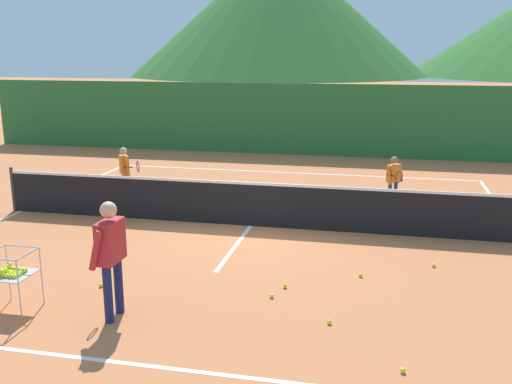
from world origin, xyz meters
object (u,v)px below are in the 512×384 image
object	(u,v)px
student_1	(394,177)
tennis_ball_1	(329,322)
tennis_ball_7	(360,275)
tennis_ball_0	(285,286)
student_0	(125,168)
tennis_ball_6	(101,285)
tennis_ball_4	(403,370)
instructor	(110,249)
ball_cart	(11,272)
tennis_net	(251,204)
tennis_ball_5	(434,265)
tennis_ball_8	(272,296)

from	to	relation	value
student_1	tennis_ball_1	world-z (taller)	student_1
tennis_ball_7	tennis_ball_0	bearing A→B (deg)	-148.13
student_0	tennis_ball_6	world-z (taller)	student_0
tennis_ball_7	student_0	bearing A→B (deg)	146.27
student_1	tennis_ball_4	world-z (taller)	student_1
instructor	ball_cart	size ratio (longest dim) A/B	1.90
tennis_ball_4	tennis_ball_6	distance (m)	4.94
tennis_net	instructor	world-z (taller)	instructor
tennis_net	instructor	distance (m)	4.81
student_0	student_1	xyz separation A→B (m)	(6.66, 0.71, -0.06)
ball_cart	tennis_ball_0	world-z (taller)	ball_cart
tennis_ball_7	tennis_ball_5	bearing A→B (deg)	30.52
student_0	tennis_ball_0	world-z (taller)	student_0
tennis_net	tennis_ball_6	distance (m)	4.12
tennis_ball_5	tennis_ball_8	size ratio (longest dim) A/B	1.00
student_0	tennis_ball_5	size ratio (longest dim) A/B	19.55
tennis_net	ball_cart	size ratio (longest dim) A/B	12.86
tennis_ball_8	tennis_ball_6	bearing A→B (deg)	-176.48
tennis_ball_6	tennis_ball_7	distance (m)	4.28
tennis_ball_5	tennis_ball_6	world-z (taller)	same
tennis_ball_1	student_1	bearing A→B (deg)	81.94
tennis_ball_5	tennis_ball_8	xyz separation A→B (m)	(-2.55, -1.88, 0.00)
tennis_ball_5	tennis_ball_7	xyz separation A→B (m)	(-1.24, -0.73, 0.00)
ball_cart	tennis_ball_8	world-z (taller)	ball_cart
tennis_ball_6	tennis_ball_5	bearing A→B (deg)	21.09
instructor	ball_cart	bearing A→B (deg)	-176.58
student_1	tennis_ball_1	size ratio (longest dim) A/B	17.98
tennis_net	tennis_ball_5	distance (m)	4.09
tennis_net	tennis_ball_6	size ratio (longest dim) A/B	170.02
tennis_ball_4	tennis_ball_8	size ratio (longest dim) A/B	1.00
tennis_ball_5	tennis_ball_8	bearing A→B (deg)	-143.58
instructor	tennis_ball_1	world-z (taller)	instructor
tennis_ball_5	student_0	bearing A→B (deg)	155.58
student_1	tennis_ball_0	world-z (taller)	student_1
tennis_ball_4	tennis_ball_6	world-z (taller)	same
instructor	tennis_ball_4	distance (m)	4.17
tennis_net	tennis_ball_8	world-z (taller)	tennis_net
instructor	ball_cart	distance (m)	1.60
tennis_net	student_1	world-z (taller)	student_1
tennis_ball_0	tennis_ball_7	size ratio (longest dim) A/B	1.00
instructor	ball_cart	world-z (taller)	instructor
tennis_ball_4	tennis_ball_5	size ratio (longest dim) A/B	1.00
student_1	ball_cart	distance (m)	9.00
tennis_ball_6	ball_cart	bearing A→B (deg)	-129.56
student_0	tennis_ball_7	size ratio (longest dim) A/B	19.55
tennis_ball_4	tennis_ball_7	xyz separation A→B (m)	(-0.61, 2.90, 0.00)
tennis_net	tennis_ball_8	bearing A→B (deg)	-72.37
student_1	ball_cart	bearing A→B (deg)	-127.70
ball_cart	tennis_ball_0	distance (m)	4.13
tennis_ball_8	instructor	bearing A→B (deg)	-152.02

